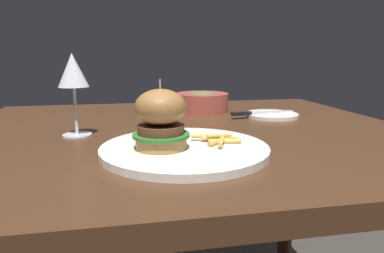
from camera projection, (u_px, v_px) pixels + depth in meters
dining_table at (185, 162)px, 0.88m from camera, size 1.14×0.96×0.74m
main_plate at (185, 149)px, 0.65m from camera, size 0.32×0.32×0.01m
burger_sandwich at (161, 119)px, 0.62m from camera, size 0.10×0.10×0.13m
fries_pile at (218, 139)px, 0.67m from camera, size 0.09×0.08×0.02m
wine_glass at (73, 74)px, 0.76m from camera, size 0.07×0.07×0.19m
bread_plate at (271, 115)px, 1.03m from camera, size 0.16×0.16×0.01m
table_knife at (257, 113)px, 1.01m from camera, size 0.20×0.04×0.01m
soup_bowl at (202, 102)px, 1.11m from camera, size 0.17×0.17×0.07m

